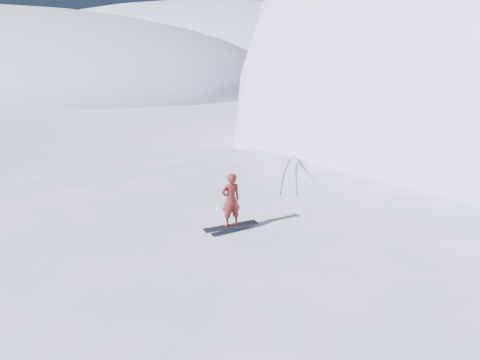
{
  "coord_description": "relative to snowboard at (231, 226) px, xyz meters",
  "views": [
    {
      "loc": [
        1.92,
        -12.89,
        7.42
      ],
      "look_at": [
        -1.5,
        0.03,
        3.5
      ],
      "focal_mm": 35.0,
      "sensor_mm": 36.0,
      "label": 1
    }
  ],
  "objects": [
    {
      "name": "snowboarder",
      "position": [
        0.0,
        0.0,
        0.79
      ],
      "size": [
        0.67,
        0.65,
        1.55
      ],
      "primitive_type": "imported",
      "rotation": [
        0.0,
        0.0,
        3.86
      ],
      "color": "maroon",
      "rests_on": "snowboard"
    },
    {
      "name": "board_tracks",
      "position": [
        1.04,
        6.18,
        0.01
      ],
      "size": [
        2.45,
        5.96,
        0.04
      ],
      "color": "silver",
      "rests_on": "ground"
    },
    {
      "name": "far_ridge_c",
      "position": [
        -38.5,
        110.97,
        -2.41
      ],
      "size": [
        140.0,
        90.0,
        36.0
      ],
      "primitive_type": "ellipsoid",
      "color": "white",
      "rests_on": "ground"
    },
    {
      "name": "near_ridge",
      "position": [
        2.5,
        3.97,
        -2.41
      ],
      "size": [
        36.0,
        28.0,
        4.8
      ],
      "primitive_type": "ellipsoid",
      "color": "white",
      "rests_on": "ground"
    },
    {
      "name": "ground",
      "position": [
        1.5,
        0.97,
        -2.41
      ],
      "size": [
        400.0,
        400.0,
        0.0
      ],
      "primitive_type": "plane",
      "color": "white",
      "rests_on": "ground"
    },
    {
      "name": "snowboard",
      "position": [
        0.0,
        0.0,
        0.0
      ],
      "size": [
        1.43,
        1.3,
        0.03
      ],
      "primitive_type": "cube",
      "rotation": [
        0.0,
        0.0,
        0.71
      ],
      "color": "black",
      "rests_on": "near_ridge"
    },
    {
      "name": "wind_bumps",
      "position": [
        0.94,
        3.09,
        -2.41
      ],
      "size": [
        16.0,
        14.4,
        1.0
      ],
      "color": "white",
      "rests_on": "ground"
    }
  ]
}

